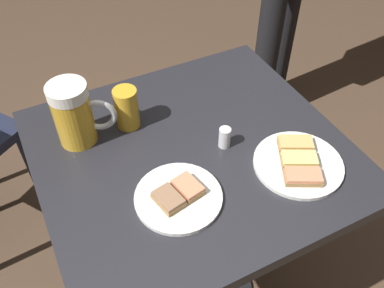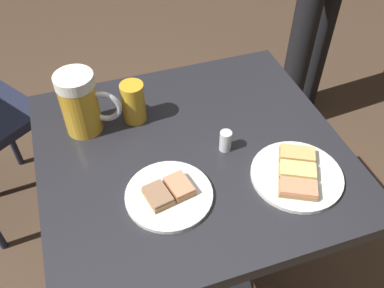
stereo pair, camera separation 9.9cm
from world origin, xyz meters
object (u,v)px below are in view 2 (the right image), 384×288
(plate_far, at_px, (169,194))
(beer_mug, at_px, (81,103))
(beer_glass_small, at_px, (133,103))
(plate_near, at_px, (297,174))
(salt_shaker, at_px, (225,141))

(plate_far, height_order, beer_mug, beer_mug)
(plate_far, bearing_deg, beer_glass_small, 92.52)
(plate_near, relative_size, plate_far, 1.09)
(plate_near, distance_m, salt_shaker, 0.18)
(salt_shaker, bearing_deg, plate_far, -150.34)
(plate_near, relative_size, salt_shaker, 3.87)
(beer_mug, xyz_separation_m, salt_shaker, (0.30, -0.18, -0.05))
(salt_shaker, bearing_deg, beer_mug, 149.62)
(plate_far, distance_m, beer_glass_small, 0.27)
(beer_mug, bearing_deg, plate_far, -63.64)
(salt_shaker, bearing_deg, plate_near, -47.87)
(plate_far, relative_size, beer_glass_small, 1.75)
(plate_near, height_order, salt_shaker, salt_shaker)
(beer_glass_small, height_order, salt_shaker, beer_glass_small)
(plate_far, bearing_deg, plate_near, -7.44)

